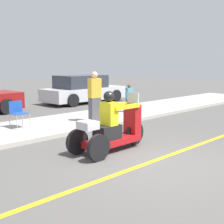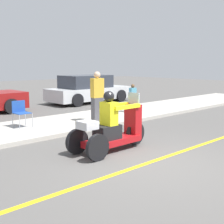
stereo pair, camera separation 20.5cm
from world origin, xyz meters
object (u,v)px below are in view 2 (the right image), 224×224
object	(u,v)px
motorcycle_trike	(112,130)
parked_car_lot_right	(88,90)
spectator_by_tree	(97,98)
spectator_near_curb	(133,99)
folding_chair_set_back	(21,111)

from	to	relation	value
motorcycle_trike	parked_car_lot_right	xyz separation A→B (m)	(5.40, 7.54, 0.17)
parked_car_lot_right	spectator_by_tree	bearing A→B (deg)	-126.26
motorcycle_trike	spectator_near_curb	distance (m)	5.26
spectator_near_curb	parked_car_lot_right	distance (m)	4.51
spectator_by_tree	folding_chair_set_back	distance (m)	2.54
spectator_near_curb	parked_car_lot_right	world-z (taller)	parked_car_lot_right
spectator_near_curb	parked_car_lot_right	bearing A→B (deg)	74.33
spectator_by_tree	parked_car_lot_right	size ratio (longest dim) A/B	0.37
spectator_by_tree	parked_car_lot_right	world-z (taller)	spectator_by_tree
motorcycle_trike	folding_chair_set_back	size ratio (longest dim) A/B	2.70
motorcycle_trike	spectator_near_curb	world-z (taller)	motorcycle_trike
motorcycle_trike	spectator_by_tree	size ratio (longest dim) A/B	1.30
parked_car_lot_right	spectator_near_curb	bearing A→B (deg)	-105.67
parked_car_lot_right	folding_chair_set_back	bearing A→B (deg)	-146.41
spectator_by_tree	parked_car_lot_right	bearing A→B (deg)	53.74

